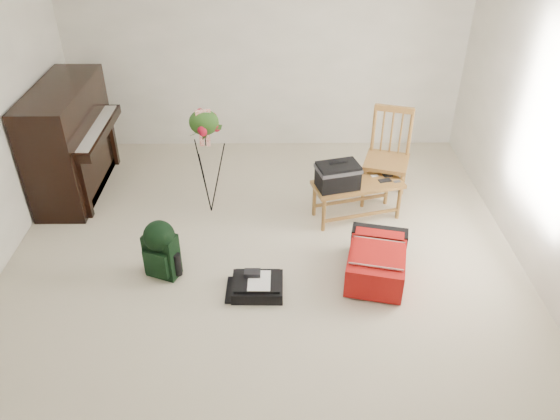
{
  "coord_description": "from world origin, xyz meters",
  "views": [
    {
      "loc": [
        0.12,
        -3.96,
        3.38
      ],
      "look_at": [
        0.16,
        0.35,
        0.5
      ],
      "focal_mm": 35.0,
      "sensor_mm": 36.0,
      "label": 1
    }
  ],
  "objects_px": {
    "piano": "(71,142)",
    "green_backpack": "(161,247)",
    "black_duffel": "(257,286)",
    "flower_stand": "(207,163)",
    "bench": "(343,176)",
    "dining_chair": "(386,158)",
    "red_suitcase": "(375,258)"
  },
  "relations": [
    {
      "from": "piano",
      "to": "green_backpack",
      "type": "relative_size",
      "value": 2.55
    },
    {
      "from": "black_duffel",
      "to": "flower_stand",
      "type": "height_order",
      "value": "flower_stand"
    },
    {
      "from": "bench",
      "to": "green_backpack",
      "type": "distance_m",
      "value": 2.01
    },
    {
      "from": "dining_chair",
      "to": "piano",
      "type": "bearing_deg",
      "value": -166.86
    },
    {
      "from": "bench",
      "to": "green_backpack",
      "type": "height_order",
      "value": "bench"
    },
    {
      "from": "black_duffel",
      "to": "green_backpack",
      "type": "xyz_separation_m",
      "value": [
        -0.89,
        0.25,
        0.25
      ]
    },
    {
      "from": "flower_stand",
      "to": "red_suitcase",
      "type": "bearing_deg",
      "value": -46.81
    },
    {
      "from": "green_backpack",
      "to": "black_duffel",
      "type": "bearing_deg",
      "value": 5.96
    },
    {
      "from": "piano",
      "to": "green_backpack",
      "type": "xyz_separation_m",
      "value": [
        1.25,
        -1.58,
        -0.28
      ]
    },
    {
      "from": "green_backpack",
      "to": "dining_chair",
      "type": "bearing_deg",
      "value": 51.93
    },
    {
      "from": "piano",
      "to": "flower_stand",
      "type": "bearing_deg",
      "value": -17.55
    },
    {
      "from": "green_backpack",
      "to": "flower_stand",
      "type": "relative_size",
      "value": 0.47
    },
    {
      "from": "piano",
      "to": "red_suitcase",
      "type": "height_order",
      "value": "piano"
    },
    {
      "from": "piano",
      "to": "red_suitcase",
      "type": "distance_m",
      "value": 3.62
    },
    {
      "from": "red_suitcase",
      "to": "flower_stand",
      "type": "relative_size",
      "value": 0.7
    },
    {
      "from": "piano",
      "to": "dining_chair",
      "type": "bearing_deg",
      "value": -4.21
    },
    {
      "from": "red_suitcase",
      "to": "green_backpack",
      "type": "distance_m",
      "value": 2.0
    },
    {
      "from": "dining_chair",
      "to": "red_suitcase",
      "type": "distance_m",
      "value": 1.39
    },
    {
      "from": "green_backpack",
      "to": "flower_stand",
      "type": "bearing_deg",
      "value": 94.34
    },
    {
      "from": "piano",
      "to": "bench",
      "type": "bearing_deg",
      "value": -12.03
    },
    {
      "from": "piano",
      "to": "dining_chair",
      "type": "relative_size",
      "value": 1.4
    },
    {
      "from": "piano",
      "to": "bench",
      "type": "height_order",
      "value": "piano"
    },
    {
      "from": "piano",
      "to": "bench",
      "type": "distance_m",
      "value": 3.08
    },
    {
      "from": "black_duffel",
      "to": "flower_stand",
      "type": "xyz_separation_m",
      "value": [
        -0.55,
        1.33,
        0.53
      ]
    },
    {
      "from": "green_backpack",
      "to": "piano",
      "type": "bearing_deg",
      "value": 150.07
    },
    {
      "from": "red_suitcase",
      "to": "black_duffel",
      "type": "xyz_separation_m",
      "value": [
        -1.1,
        -0.26,
        -0.1
      ]
    },
    {
      "from": "red_suitcase",
      "to": "black_duffel",
      "type": "distance_m",
      "value": 1.14
    },
    {
      "from": "piano",
      "to": "green_backpack",
      "type": "bearing_deg",
      "value": -51.73
    },
    {
      "from": "piano",
      "to": "dining_chair",
      "type": "height_order",
      "value": "piano"
    },
    {
      "from": "piano",
      "to": "green_backpack",
      "type": "distance_m",
      "value": 2.03
    },
    {
      "from": "bench",
      "to": "red_suitcase",
      "type": "xyz_separation_m",
      "value": [
        0.23,
        -0.93,
        -0.34
      ]
    },
    {
      "from": "piano",
      "to": "red_suitcase",
      "type": "relative_size",
      "value": 1.73
    }
  ]
}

